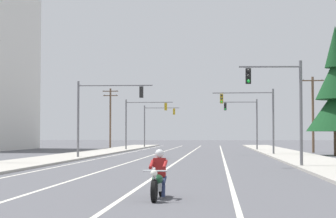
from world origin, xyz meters
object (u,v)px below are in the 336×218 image
object	(u,v)px
motorcycle_with_rider	(158,179)
traffic_signal_near_left	(100,106)
conifer_tree_right_verge_far	(336,96)
traffic_signal_near_right	(284,98)
utility_pole_right_far	(313,113)
traffic_signal_far_left	(155,120)
traffic_signal_mid_right	(255,111)
traffic_signal_far_right	(246,117)
utility_pole_left_far	(110,116)
traffic_signal_mid_left	(140,116)

from	to	relation	value
motorcycle_with_rider	traffic_signal_near_left	bearing A→B (deg)	104.86
traffic_signal_near_left	conifer_tree_right_verge_far	bearing A→B (deg)	22.37
traffic_signal_near_right	utility_pole_right_far	world-z (taller)	utility_pole_right_far
traffic_signal_far_left	traffic_signal_mid_right	bearing A→B (deg)	-66.81
traffic_signal_near_right	traffic_signal_far_right	world-z (taller)	same
traffic_signal_near_left	traffic_signal_mid_right	bearing A→B (deg)	34.89
traffic_signal_near_left	traffic_signal_mid_right	size ratio (longest dim) A/B	1.00
traffic_signal_mid_right	utility_pole_left_far	bearing A→B (deg)	123.49
traffic_signal_near_right	utility_pole_right_far	size ratio (longest dim) A/B	0.77
traffic_signal_near_left	traffic_signal_far_left	world-z (taller)	same
traffic_signal_near_right	conifer_tree_right_verge_far	bearing A→B (deg)	70.70
traffic_signal_mid_right	traffic_signal_far_left	world-z (taller)	same
traffic_signal_near_right	traffic_signal_mid_left	distance (m)	38.13
motorcycle_with_rider	traffic_signal_near_right	xyz separation A→B (m)	(5.58, 16.83, 3.43)
traffic_signal_far_right	traffic_signal_near_left	bearing A→B (deg)	-117.64
traffic_signal_near_right	utility_pole_right_far	xyz separation A→B (m)	(6.35, 28.75, 0.25)
traffic_signal_near_right	traffic_signal_far_right	distance (m)	36.21
traffic_signal_near_left	traffic_signal_far_right	world-z (taller)	same
traffic_signal_mid_left	traffic_signal_far_right	bearing A→B (deg)	1.91
traffic_signal_mid_right	utility_pole_right_far	world-z (taller)	utility_pole_right_far
traffic_signal_near_right	conifer_tree_right_verge_far	world-z (taller)	conifer_tree_right_verge_far
traffic_signal_mid_left	utility_pole_right_far	distance (m)	20.77
traffic_signal_far_left	utility_pole_right_far	distance (m)	28.92
traffic_signal_mid_right	utility_pole_right_far	xyz separation A→B (m)	(6.63, 8.03, 0.12)
traffic_signal_near_right	traffic_signal_far_left	size ratio (longest dim) A/B	1.00
traffic_signal_near_left	conifer_tree_right_verge_far	world-z (taller)	conifer_tree_right_verge_far
traffic_signal_far_right	utility_pole_right_far	size ratio (longest dim) A/B	0.77
traffic_signal_near_left	utility_pole_left_far	size ratio (longest dim) A/B	0.71
traffic_signal_mid_left	traffic_signal_far_left	bearing A→B (deg)	89.04
motorcycle_with_rider	traffic_signal_near_left	xyz separation A→B (m)	(-7.58, 28.56, 3.58)
traffic_signal_near_left	traffic_signal_mid_left	size ratio (longest dim) A/B	1.00
traffic_signal_far_left	utility_pole_left_far	bearing A→B (deg)	-174.14
traffic_signal_near_left	utility_pole_right_far	bearing A→B (deg)	41.09
motorcycle_with_rider	traffic_signal_near_left	world-z (taller)	traffic_signal_near_left
traffic_signal_far_right	motorcycle_with_rider	bearing A→B (deg)	-95.64
traffic_signal_near_right	traffic_signal_mid_left	xyz separation A→B (m)	(-13.19, 35.78, 0.14)
conifer_tree_right_verge_far	traffic_signal_near_right	bearing A→B (deg)	-109.30
utility_pole_left_far	conifer_tree_right_verge_far	world-z (taller)	conifer_tree_right_verge_far
traffic_signal_far_left	utility_pole_right_far	xyz separation A→B (m)	(19.30, -21.53, 0.15)
traffic_signal_near_left	traffic_signal_far_left	bearing A→B (deg)	89.69
traffic_signal_near_right	traffic_signal_mid_right	xyz separation A→B (m)	(-0.28, 20.72, 0.13)
motorcycle_with_rider	traffic_signal_mid_left	bearing A→B (deg)	98.24
motorcycle_with_rider	utility_pole_right_far	distance (m)	47.25
traffic_signal_near_right	traffic_signal_near_left	distance (m)	17.63
traffic_signal_near_right	motorcycle_with_rider	bearing A→B (deg)	-108.34
motorcycle_with_rider	traffic_signal_mid_left	world-z (taller)	traffic_signal_mid_left
traffic_signal_far_left	traffic_signal_near_left	bearing A→B (deg)	-90.31
traffic_signal_near_left	conifer_tree_right_verge_far	xyz separation A→B (m)	(20.17, 8.30, 1.31)
traffic_signal_near_right	conifer_tree_right_verge_far	xyz separation A→B (m)	(7.02, 20.04, 1.46)
traffic_signal_near_left	utility_pole_left_far	distance (m)	38.40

